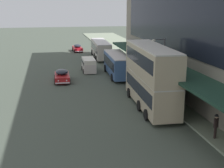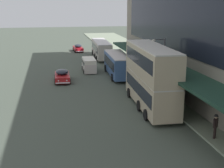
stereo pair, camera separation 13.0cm
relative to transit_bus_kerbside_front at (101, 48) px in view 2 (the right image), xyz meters
name	(u,v)px [view 2 (the right image)]	position (x,y,z in m)	size (l,w,h in m)	color
transit_bus_kerbside_front	(101,48)	(0.00, 0.00, 0.00)	(2.97, 10.95, 3.07)	beige
transit_bus_kerbside_rear	(151,75)	(0.07, -28.59, 1.47)	(3.09, 10.72, 6.00)	tan
transit_bus_kerbside_far	(118,63)	(-0.14, -14.94, 0.00)	(2.95, 9.25, 3.07)	#3B5D92
sedan_far_back	(62,76)	(-7.84, -16.58, -1.00)	(2.03, 4.48, 1.57)	#A71A1D
sedan_oncoming_rear	(78,48)	(-3.51, 8.44, -1.01)	(1.97, 4.85, 1.56)	#B31621
vw_van	(89,64)	(-3.69, -11.24, -0.67)	(1.98, 4.58, 1.96)	beige
pedestrian_at_kerb	(215,125)	(2.46, -36.67, -0.59)	(0.49, 0.45, 1.86)	black
street_lamp	(162,62)	(2.51, -24.98, 1.99)	(1.50, 0.28, 6.11)	#4C4C51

